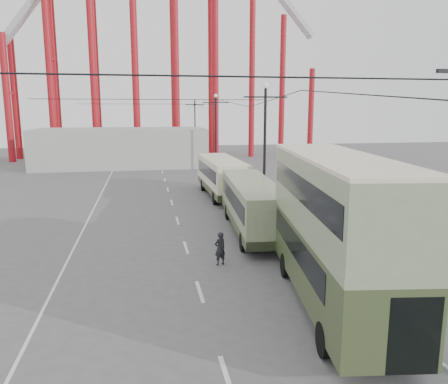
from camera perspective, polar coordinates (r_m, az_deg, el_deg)
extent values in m
plane|color=#535356|center=(15.10, 2.81, -18.55)|extent=(160.00, 160.00, 0.00)
cube|color=silver|center=(32.73, -6.50, -2.44)|extent=(0.15, 82.00, 0.01)
cube|color=silver|center=(34.69, 3.99, -1.65)|extent=(0.12, 120.00, 0.01)
cube|color=silver|center=(33.87, -16.80, -2.39)|extent=(0.12, 120.00, 0.01)
cylinder|color=black|center=(32.15, 5.33, 5.46)|extent=(0.20, 0.20, 9.00)
cylinder|color=black|center=(32.81, 5.20, -1.95)|extent=(0.44, 0.44, 0.50)
cube|color=black|center=(32.04, 5.45, 12.25)|extent=(3.20, 0.10, 0.10)
sphere|color=white|center=(32.07, 5.47, 13.68)|extent=(0.44, 0.44, 0.44)
cylinder|color=black|center=(53.61, -1.07, 7.55)|extent=(0.20, 0.20, 9.00)
cylinder|color=black|center=(54.01, -1.05, 3.04)|extent=(0.44, 0.44, 0.50)
cube|color=black|center=(53.55, -1.08, 11.61)|extent=(3.20, 0.10, 0.10)
sphere|color=white|center=(53.57, -1.08, 12.47)|extent=(0.44, 0.44, 0.44)
cylinder|color=black|center=(75.39, -3.81, 8.41)|extent=(0.20, 0.20, 9.00)
cylinder|color=black|center=(75.67, -3.77, 5.19)|extent=(0.44, 0.44, 0.50)
cube|color=black|center=(75.34, -3.84, 11.30)|extent=(3.20, 0.10, 0.10)
sphere|color=white|center=(75.35, -3.85, 11.91)|extent=(0.44, 0.44, 0.44)
cylinder|color=maroon|center=(70.45, -26.47, 10.86)|extent=(1.00, 1.00, 18.00)
cylinder|color=maroon|center=(74.30, -25.62, 10.85)|extent=(1.00, 1.00, 18.00)
cylinder|color=maroon|center=(69.33, -21.86, 14.95)|extent=(1.00, 1.00, 27.00)
cylinder|color=maroon|center=(73.25, -21.23, 14.72)|extent=(1.00, 1.00, 27.00)
cylinder|color=maroon|center=(69.01, -16.96, 19.04)|extent=(1.00, 1.00, 36.00)
cylinder|color=maroon|center=(72.95, -16.60, 18.57)|extent=(1.00, 1.00, 36.00)
cylinder|color=maroon|center=(69.51, -11.84, 22.98)|extent=(1.00, 1.00, 45.00)
cylinder|color=maroon|center=(73.42, -11.77, 22.30)|extent=(1.00, 1.00, 45.00)
cylinder|color=maroon|center=(71.33, 3.69, 16.74)|extent=(0.90, 0.90, 30.00)
cylinder|color=maroon|center=(72.37, 7.60, 13.40)|extent=(0.90, 0.90, 22.00)
cylinder|color=maroon|center=(73.96, 11.27, 10.13)|extent=(0.90, 0.90, 14.00)
cube|color=#B5B5BA|center=(74.17, 7.87, 23.48)|extent=(9.89, 2.00, 10.87)
cube|color=#9D9C97|center=(60.10, -13.20, 5.69)|extent=(22.00, 10.00, 5.00)
cube|color=#384525|center=(17.08, 14.05, -8.79)|extent=(4.13, 11.02, 2.37)
cube|color=black|center=(16.93, 14.13, -7.25)|extent=(3.88, 8.90, 0.97)
cube|color=gray|center=(16.69, 14.26, -4.43)|extent=(4.15, 11.03, 0.32)
cube|color=gray|center=(16.40, 14.47, 0.11)|extent=(4.13, 11.02, 2.37)
cube|color=black|center=(16.38, 14.49, 0.48)|extent=(4.09, 10.39, 0.91)
cube|color=beige|center=(16.23, 14.68, 4.45)|extent=(4.15, 11.03, 0.13)
cylinder|color=black|center=(19.97, 8.03, -9.46)|extent=(0.45, 1.11, 1.08)
cylinder|color=black|center=(20.55, 14.80, -9.14)|extent=(0.45, 1.11, 1.08)
cylinder|color=black|center=(14.24, 12.98, -18.30)|extent=(0.45, 1.11, 1.08)
cylinder|color=black|center=(15.03, 22.37, -17.22)|extent=(0.45, 1.11, 1.08)
cube|color=gray|center=(26.64, 3.74, -1.55)|extent=(3.31, 11.19, 2.41)
cube|color=black|center=(26.56, 3.75, -0.70)|extent=(3.26, 9.99, 0.95)
cube|color=#384525|center=(26.86, 3.71, -3.54)|extent=(3.34, 11.19, 0.50)
cube|color=gray|center=(26.40, 3.77, 1.18)|extent=(3.33, 11.19, 0.16)
cylinder|color=black|center=(29.76, 0.53, -2.71)|extent=(0.35, 1.02, 1.00)
cylinder|color=black|center=(30.11, 4.82, -2.59)|extent=(0.35, 1.02, 1.00)
cylinder|color=black|center=(23.42, 2.43, -6.42)|extent=(0.35, 1.02, 1.00)
cylinder|color=black|center=(23.86, 7.85, -6.19)|extent=(0.35, 1.02, 1.00)
cube|color=beige|center=(37.75, -0.33, 2.20)|extent=(2.81, 10.56, 2.52)
cube|color=black|center=(37.69, -0.33, 2.84)|extent=(2.83, 9.30, 1.00)
cube|color=#384525|center=(37.90, -0.33, 0.71)|extent=(2.84, 10.56, 0.53)
cube|color=beige|center=(37.57, -0.33, 4.24)|extent=(2.83, 10.56, 0.17)
cylinder|color=black|center=(40.42, -2.72, 0.86)|extent=(0.31, 1.06, 1.05)
cylinder|color=black|center=(40.83, 0.58, 0.98)|extent=(0.31, 1.06, 1.05)
cylinder|color=black|center=(34.70, -1.26, -0.75)|extent=(0.31, 1.06, 1.05)
cylinder|color=black|center=(35.18, 2.56, -0.60)|extent=(0.31, 1.06, 1.05)
imported|color=black|center=(21.15, -0.53, -7.40)|extent=(0.70, 0.60, 1.64)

